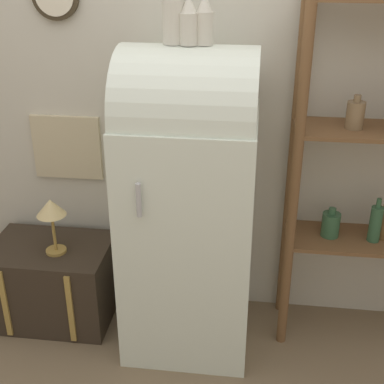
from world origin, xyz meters
The scene contains 9 objects.
ground_plane centered at (0.00, 0.00, 0.00)m, with size 12.00×12.00×0.00m, color #7A664C.
wall_back centered at (0.00, 0.57, 1.35)m, with size 7.00×0.09×2.70m.
refrigerator centered at (0.00, 0.23, 0.83)m, with size 0.64×0.67×1.58m.
suitcase_trunk centered at (-0.79, 0.28, 0.23)m, with size 0.66×0.47×0.46m.
shelf_unit centered at (0.88, 0.36, 1.01)m, with size 0.80×0.33×1.78m.
vase_left centered at (-0.07, 0.25, 1.71)m, with size 0.10×0.10×0.28m.
vase_center centered at (0.00, 0.23, 1.67)m, with size 0.08×0.08×0.20m.
vase_right centered at (0.07, 0.24, 1.68)m, with size 0.08×0.08×0.21m.
desk_lamp centered at (-0.73, 0.24, 0.71)m, with size 0.16×0.16×0.32m.
Camera 1 is at (0.32, -2.12, 2.01)m, focal length 50.00 mm.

